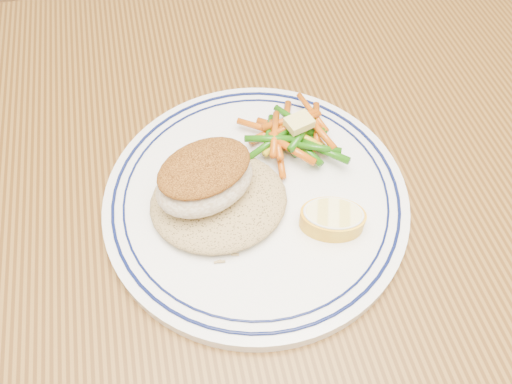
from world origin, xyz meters
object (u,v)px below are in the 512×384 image
object	(u,v)px
plate	(256,198)
rice_pilaf	(219,199)
vegetable_pile	(293,134)
lemon_wedge	(332,219)
dining_table	(264,289)
fish_fillet	(205,178)

from	to	relation	value
plate	rice_pilaf	world-z (taller)	rice_pilaf
vegetable_pile	lemon_wedge	size ratio (longest dim) A/B	1.56
dining_table	fish_fillet	size ratio (longest dim) A/B	13.72
rice_pilaf	lemon_wedge	world-z (taller)	rice_pilaf
fish_fillet	lemon_wedge	size ratio (longest dim) A/B	1.56
plate	fish_fillet	size ratio (longest dim) A/B	2.71
dining_table	plate	distance (m)	0.12
fish_fillet	lemon_wedge	xyz separation A→B (m)	(0.11, -0.05, -0.03)
vegetable_pile	lemon_wedge	world-z (taller)	vegetable_pile
vegetable_pile	rice_pilaf	bearing A→B (deg)	-145.99
fish_fillet	lemon_wedge	bearing A→B (deg)	-25.23
dining_table	lemon_wedge	distance (m)	0.14
dining_table	rice_pilaf	distance (m)	0.14
dining_table	fish_fillet	distance (m)	0.17
vegetable_pile	fish_fillet	bearing A→B (deg)	-150.84
dining_table	lemon_wedge	size ratio (longest dim) A/B	21.47
lemon_wedge	vegetable_pile	bearing A→B (deg)	94.48
plate	vegetable_pile	size ratio (longest dim) A/B	2.72
dining_table	plate	world-z (taller)	plate
rice_pilaf	lemon_wedge	xyz separation A→B (m)	(0.10, -0.05, 0.00)
plate	fish_fillet	distance (m)	0.07
dining_table	rice_pilaf	xyz separation A→B (m)	(-0.03, 0.05, 0.12)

